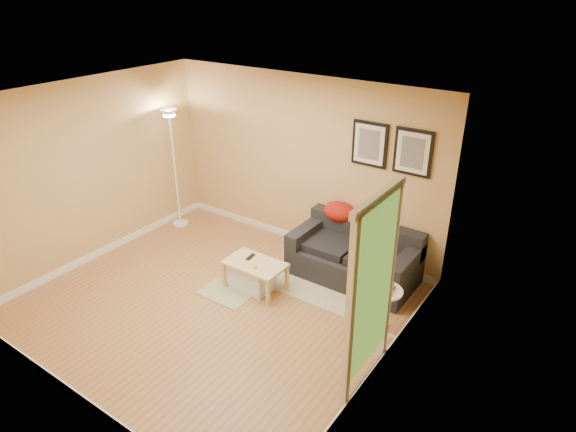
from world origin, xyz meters
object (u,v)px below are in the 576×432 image
(coffee_table, at_px, (255,276))
(book_stack, at_px, (385,287))
(storage_bin, at_px, (252,276))
(sofa, at_px, (354,254))
(side_table, at_px, (383,312))
(floor_lamp, at_px, (175,173))

(coffee_table, bearing_deg, book_stack, 15.52)
(coffee_table, relative_size, book_stack, 3.52)
(storage_bin, height_order, book_stack, book_stack)
(sofa, distance_m, coffee_table, 1.37)
(side_table, bearing_deg, sofa, 134.22)
(sofa, relative_size, book_stack, 7.53)
(side_table, xyz_separation_m, floor_lamp, (-4.02, 0.68, 0.63))
(coffee_table, relative_size, floor_lamp, 0.40)
(book_stack, bearing_deg, sofa, 118.58)
(book_stack, bearing_deg, floor_lamp, 155.26)
(side_table, bearing_deg, coffee_table, -176.47)
(side_table, bearing_deg, book_stack, -154.58)
(sofa, bearing_deg, storage_bin, -135.07)
(sofa, relative_size, side_table, 2.80)
(side_table, relative_size, floor_lamp, 0.31)
(sofa, height_order, book_stack, sofa)
(coffee_table, height_order, book_stack, book_stack)
(sofa, bearing_deg, floor_lamp, -176.47)
(sofa, bearing_deg, book_stack, -46.32)
(storage_bin, xyz_separation_m, book_stack, (1.83, 0.11, 0.47))
(floor_lamp, bearing_deg, book_stack, -9.64)
(storage_bin, bearing_deg, floor_lamp, 160.05)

